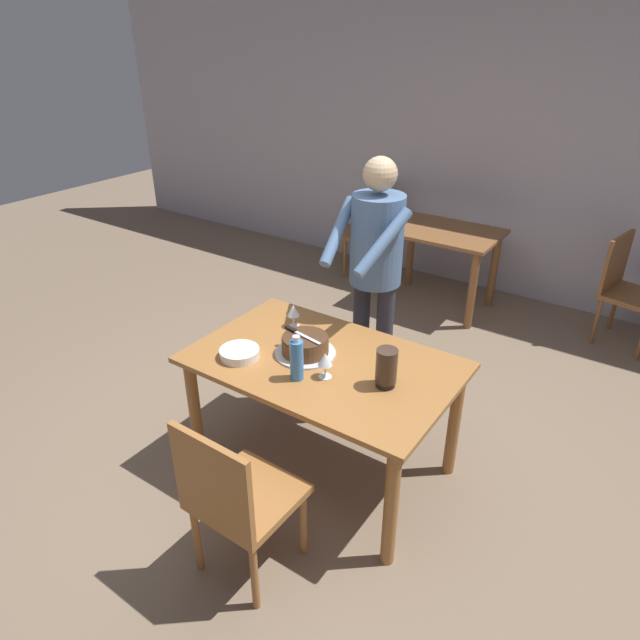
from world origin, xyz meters
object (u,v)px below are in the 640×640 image
object	(u,v)px
background_table	(441,247)
cake_on_platter	(305,346)
cake_knife	(296,332)
wine_glass_near	(293,311)
hurricane_lamp	(386,368)
background_chair_0	(627,287)
wine_glass_far	(325,360)
chair_near_side	(236,497)
plate_stack	(240,353)
main_dining_table	(323,378)
person_cutting_cake	(375,264)
background_chair_2	(370,227)
water_bottle	(297,359)

from	to	relation	value
background_table	cake_on_platter	bearing A→B (deg)	-84.61
cake_knife	wine_glass_near	xyz separation A→B (m)	(-0.17, 0.21, -0.01)
hurricane_lamp	background_chair_0	xyz separation A→B (m)	(0.78, 2.67, -0.37)
wine_glass_far	hurricane_lamp	bearing A→B (deg)	19.81
cake_on_platter	chair_near_side	distance (m)	0.91
cake_on_platter	background_chair_0	bearing A→B (deg)	63.95
wine_glass_near	background_chair_0	distance (m)	2.90
plate_stack	background_chair_0	distance (m)	3.29
cake_on_platter	background_table	world-z (taller)	cake_on_platter
main_dining_table	background_chair_0	size ratio (longest dim) A/B	1.60
wine_glass_far	background_table	distance (m)	2.62
cake_on_platter	chair_near_side	size ratio (longest dim) A/B	0.38
person_cutting_cake	chair_near_side	size ratio (longest dim) A/B	1.91
chair_near_side	background_chair_0	world-z (taller)	same
hurricane_lamp	cake_on_platter	bearing A→B (deg)	178.18
cake_on_platter	background_chair_2	world-z (taller)	background_chair_2
cake_knife	hurricane_lamp	size ratio (longest dim) A/B	1.28
cake_knife	background_chair_2	xyz separation A→B (m)	(-1.11, 2.79, -0.37)
plate_stack	wine_glass_near	world-z (taller)	wine_glass_near
plate_stack	wine_glass_far	bearing A→B (deg)	11.59
main_dining_table	water_bottle	world-z (taller)	water_bottle
cake_on_platter	background_chair_0	xyz separation A→B (m)	(1.30, 2.65, -0.31)
wine_glass_far	hurricane_lamp	distance (m)	0.32
water_bottle	wine_glass_near	bearing A→B (deg)	128.48
cake_on_platter	plate_stack	bearing A→B (deg)	-141.13
wine_glass_near	hurricane_lamp	distance (m)	0.80
plate_stack	hurricane_lamp	distance (m)	0.83
wine_glass_near	background_chair_0	xyz separation A→B (m)	(1.54, 2.43, -0.36)
hurricane_lamp	background_chair_2	bearing A→B (deg)	121.03
background_table	wine_glass_near	bearing A→B (deg)	-90.37
person_cutting_cake	background_table	distance (m)	1.86
plate_stack	wine_glass_near	bearing A→B (deg)	85.62
cake_knife	plate_stack	world-z (taller)	cake_knife
person_cutting_cake	plate_stack	bearing A→B (deg)	-110.06
wine_glass_far	background_table	bearing A→B (deg)	99.92
wine_glass_near	person_cutting_cake	bearing A→B (deg)	56.77
plate_stack	water_bottle	xyz separation A→B (m)	(0.39, 0.01, 0.09)
cake_on_platter	cake_knife	bearing A→B (deg)	169.60
water_bottle	background_table	xyz separation A→B (m)	(-0.34, 2.66, -0.29)
hurricane_lamp	chair_near_side	xyz separation A→B (m)	(-0.30, -0.81, -0.37)
plate_stack	hurricane_lamp	world-z (taller)	hurricane_lamp
cake_knife	water_bottle	world-z (taller)	water_bottle
main_dining_table	background_table	xyz separation A→B (m)	(-0.35, 2.44, -0.06)
background_chair_2	background_chair_0	bearing A→B (deg)	-3.44
wine_glass_near	cake_on_platter	bearing A→B (deg)	-42.66
cake_on_platter	wine_glass_near	size ratio (longest dim) A/B	2.36
cake_on_platter	person_cutting_cake	world-z (taller)	person_cutting_cake
chair_near_side	wine_glass_near	bearing A→B (deg)	113.32
wine_glass_near	chair_near_side	world-z (taller)	chair_near_side
cake_knife	water_bottle	xyz separation A→B (m)	(0.18, -0.23, -0.00)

